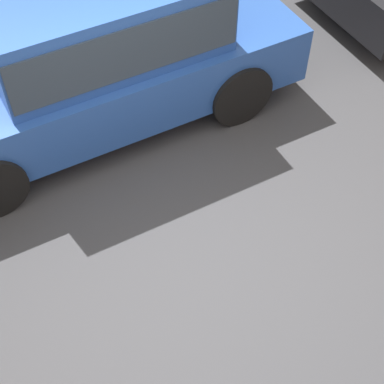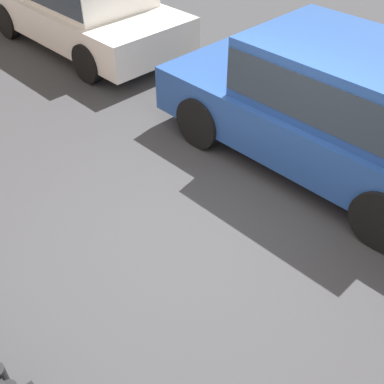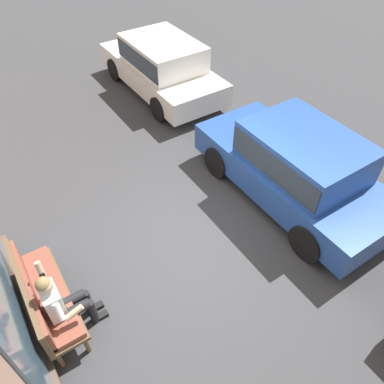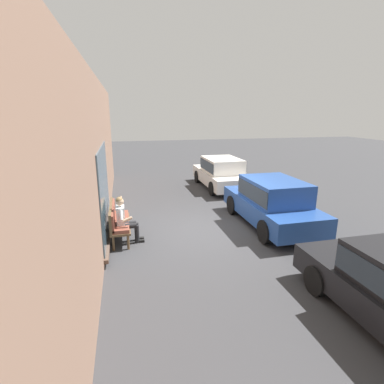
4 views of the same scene
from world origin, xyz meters
name	(u,v)px [view 2 (image 2 of 4)]	position (x,y,z in m)	size (l,w,h in m)	color
ground_plane	(205,234)	(0.00, 0.00, 0.00)	(60.00, 60.00, 0.00)	#38383A
parked_car_mid	(334,102)	(-0.10, -1.99, 0.84)	(4.15, 1.88, 1.55)	#23478E
parked_car_far	(83,1)	(5.00, -1.96, 0.80)	(4.21, 1.88, 1.47)	white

